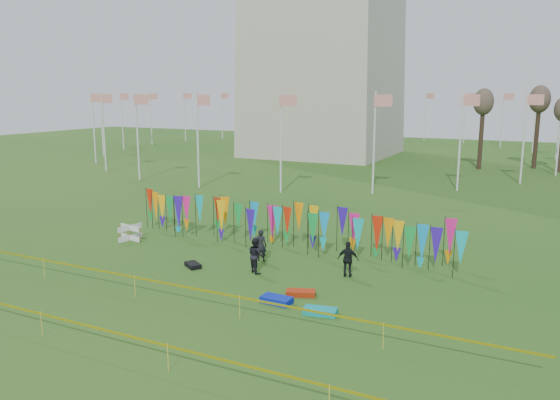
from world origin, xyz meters
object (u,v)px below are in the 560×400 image
at_px(kite_bag_red, 301,293).
at_px(person_mid, 256,255).
at_px(person_right, 348,259).
at_px(kite_bag_black, 193,265).
at_px(kite_bag_teal, 320,311).
at_px(box_kite, 130,233).
at_px(person_left, 261,245).
at_px(kite_bag_blue, 277,300).

bearing_deg(kite_bag_red, person_mid, 150.38).
xyz_separation_m(person_right, kite_bag_black, (-6.85, -1.92, -0.69)).
bearing_deg(kite_bag_teal, box_kite, 160.19).
bearing_deg(box_kite, person_left, -0.34).
distance_m(person_left, person_right, 4.49).
xyz_separation_m(person_right, kite_bag_teal, (0.48, -4.35, -0.68)).
bearing_deg(kite_bag_teal, kite_bag_blue, 172.11).
bearing_deg(kite_bag_teal, person_mid, 144.81).
xyz_separation_m(box_kite, person_mid, (8.71, -1.63, 0.36)).
bearing_deg(person_left, box_kite, -10.37).
relative_size(person_left, kite_bag_red, 1.34).
bearing_deg(kite_bag_red, box_kite, 164.14).
height_order(person_right, kite_bag_blue, person_right).
height_order(kite_bag_blue, kite_bag_red, kite_bag_blue).
xyz_separation_m(person_mid, kite_bag_black, (-2.96, -0.65, -0.70)).
xyz_separation_m(kite_bag_blue, kite_bag_teal, (1.91, -0.26, -0.01)).
bearing_deg(person_left, kite_bag_teal, 126.76).
distance_m(person_left, kite_bag_teal, 6.84).
height_order(person_left, person_mid, person_mid).
bearing_deg(kite_bag_black, box_kite, 158.35).
xyz_separation_m(person_left, kite_bag_teal, (4.96, -4.66, -0.66)).
relative_size(person_right, kite_bag_black, 1.81).
height_order(person_right, kite_bag_black, person_right).
bearing_deg(person_mid, kite_bag_teal, 179.00).
relative_size(person_mid, kite_bag_blue, 1.36).
relative_size(person_mid, kite_bag_teal, 1.33).
xyz_separation_m(kite_bag_red, kite_bag_teal, (1.40, -1.39, 0.01)).
bearing_deg(person_right, person_mid, 9.83).
xyz_separation_m(person_left, kite_bag_blue, (3.05, -4.40, -0.65)).
bearing_deg(kite_bag_blue, person_left, 124.75).
relative_size(box_kite, person_mid, 0.55).
xyz_separation_m(person_left, kite_bag_red, (3.56, -3.27, -0.67)).
relative_size(kite_bag_blue, kite_bag_black, 1.34).
height_order(box_kite, kite_bag_teal, box_kite).
xyz_separation_m(person_left, kite_bag_black, (-2.37, -2.23, -0.67)).
bearing_deg(person_mid, kite_bag_red, -175.44).
height_order(person_mid, kite_bag_black, person_mid).
xyz_separation_m(box_kite, kite_bag_teal, (13.08, -4.71, -0.33)).
bearing_deg(kite_bag_black, person_left, 43.35).
distance_m(box_kite, person_mid, 8.87).
relative_size(kite_bag_red, kite_bag_black, 1.31).
height_order(kite_bag_red, kite_bag_teal, kite_bag_teal).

